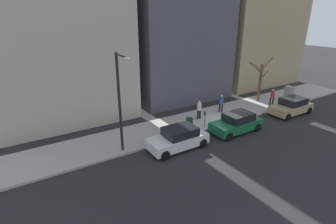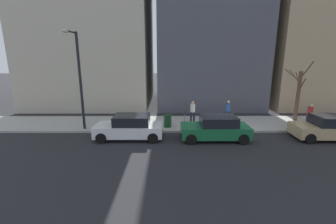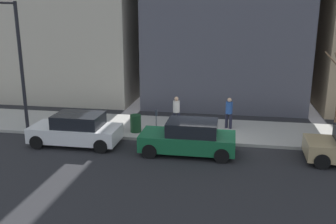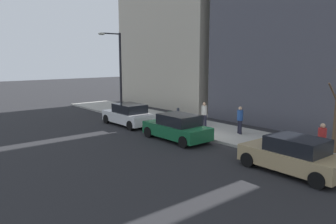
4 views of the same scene
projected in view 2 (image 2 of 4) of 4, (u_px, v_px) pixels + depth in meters
ground_plane at (219, 133)px, 15.41m from camera, size 120.00×120.00×0.00m
sidewalk at (213, 123)px, 17.33m from camera, size 4.00×36.00×0.15m
parked_car_tan at (329, 128)px, 14.07m from camera, size 2.03×4.25×1.52m
parked_car_green at (216, 128)px, 14.01m from camera, size 1.92×4.20×1.52m
parked_car_white at (130, 127)px, 14.20m from camera, size 1.94×4.21×1.52m
parking_meter at (184, 117)px, 15.60m from camera, size 0.14×0.10×1.35m
streetlamp at (78, 73)px, 14.68m from camera, size 1.97×0.32×6.50m
bare_tree at (298, 94)px, 17.45m from camera, size 2.38×1.01×4.65m
trash_bin at (168, 121)px, 16.12m from camera, size 0.56×0.56×0.90m
pedestrian_near_meter at (310, 114)px, 16.15m from camera, size 0.36×0.36×1.66m
pedestrian_midblock at (228, 110)px, 17.40m from camera, size 0.36×0.37×1.66m
pedestrian_far_corner at (193, 110)px, 17.18m from camera, size 0.36×0.40×1.66m
office_tower_right at (93, 6)px, 24.08m from camera, size 12.04×12.04×20.85m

